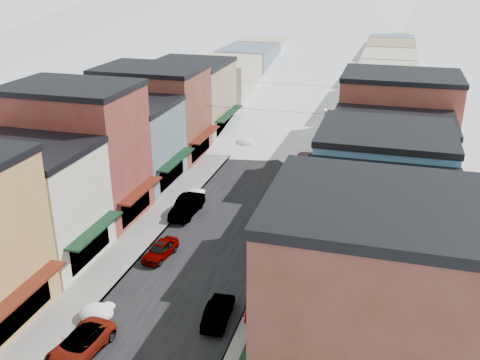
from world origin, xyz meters
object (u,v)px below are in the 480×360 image
Objects in this scene: car_white_suv at (80,345)px; streetlamp_near at (291,203)px; trash_can at (260,281)px; fire_hydrant at (247,317)px; car_green_sedan at (218,312)px; car_dark_hatch at (187,206)px; car_silver_sedan at (160,250)px.

streetlamp_near is at bearing 71.59° from car_white_suv.
fire_hydrant is at bearing -88.53° from trash_can.
car_green_sedan is 4.01× the size of trash_can.
car_green_sedan is at bearing -176.29° from fire_hydrant.
car_green_sedan is at bearing -60.73° from car_dark_hatch.
streetlamp_near reaches higher than trash_can.
car_green_sedan reaches higher than trash_can.
car_dark_hatch is 1.25× the size of car_green_sedan.
trash_can is 0.25× the size of streetlamp_near.
fire_hydrant is (1.93, 0.13, -0.14)m from car_green_sedan.
car_silver_sedan is at bearing 144.17° from fire_hydrant.
fire_hydrant is at bearing -54.99° from car_dark_hatch.
car_white_suv is at bearing -148.13° from fire_hydrant.
car_white_suv is 0.96× the size of car_dark_hatch.
trash_can is 9.86m from streetlamp_near.
car_dark_hatch is (-0.80, 8.06, 0.18)m from car_silver_sedan.
car_dark_hatch is 14.22m from trash_can.
car_silver_sedan is 9.21m from trash_can.
car_green_sedan is at bearing 44.96° from car_white_suv.
car_white_suv is 21.63m from streetlamp_near.
car_dark_hatch is at bearing 133.06° from trash_can.
car_green_sedan is at bearing -99.12° from streetlamp_near.
car_dark_hatch is at bearing 123.97° from fire_hydrant.
car_white_suv is at bearing -132.32° from trash_can.
streetlamp_near is at bearing -103.63° from car_green_sedan.
car_silver_sedan is 0.95× the size of car_green_sedan.
car_dark_hatch reaches higher than car_silver_sedan.
car_white_suv is at bearing 33.20° from car_green_sedan.
fire_hydrant is (9.02, 5.60, -0.15)m from car_white_suv.
car_dark_hatch reaches higher than fire_hydrant.
car_green_sedan is 1.00× the size of streetlamp_near.
trash_can is at bearing -45.90° from car_dark_hatch.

